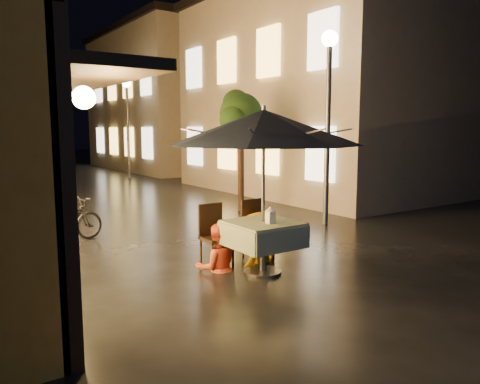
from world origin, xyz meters
TOP-DOWN VIEW (x-y plane):
  - ground at (0.00, 0.00)m, footprint 90.00×90.00m
  - east_building_near at (7.49, 6.50)m, footprint 7.30×9.30m
  - east_building_far at (7.49, 18.00)m, footprint 7.30×10.30m
  - street_tree at (2.41, 4.51)m, footprint 1.43×1.20m
  - streetlamp_near at (3.00, 2.00)m, footprint 0.36×0.36m
  - streetlamp_far at (3.00, 14.00)m, footprint 0.36×0.36m
  - cafe_table at (-0.36, -0.11)m, footprint 0.99×0.99m
  - patio_umbrella at (-0.36, -0.11)m, footprint 2.82×2.82m
  - cafe_chair_left at (-0.76, 0.63)m, footprint 0.42×0.42m
  - cafe_chair_right at (0.04, 0.63)m, footprint 0.42×0.42m
  - table_lantern at (-0.36, -0.28)m, footprint 0.16×0.16m
  - person_orange at (-0.83, 0.43)m, footprint 0.78×0.68m
  - person_yellow at (-0.04, 0.45)m, footprint 1.14×0.88m
  - bicycle_0 at (-2.37, 3.40)m, footprint 1.69×0.92m
  - bicycle_1 at (-2.65, 3.92)m, footprint 1.84×1.04m
  - bicycle_2 at (-2.57, 5.38)m, footprint 1.87×1.25m
  - bicycle_3 at (-2.23, 7.18)m, footprint 1.90×0.73m
  - bicycle_4 at (-2.82, 6.85)m, footprint 1.98×0.99m
  - bicycle_5 at (-2.23, 8.24)m, footprint 1.92×0.94m

SIDE VIEW (x-z plane):
  - ground at x=0.00m, z-range 0.00..0.00m
  - bicycle_0 at x=-2.37m, z-range 0.00..0.84m
  - bicycle_2 at x=-2.57m, z-range 0.00..0.93m
  - bicycle_4 at x=-2.82m, z-range 0.00..0.99m
  - bicycle_1 at x=-2.65m, z-range 0.00..1.06m
  - cafe_chair_left at x=-0.76m, z-range 0.05..1.03m
  - cafe_chair_right at x=0.04m, z-range 0.05..1.03m
  - bicycle_5 at x=-2.23m, z-range 0.00..1.11m
  - bicycle_3 at x=-2.23m, z-range 0.00..1.11m
  - cafe_table at x=-0.36m, z-range 0.20..0.98m
  - person_orange at x=-0.83m, z-range 0.00..1.37m
  - person_yellow at x=-0.04m, z-range 0.00..1.55m
  - table_lantern at x=-0.36m, z-range 0.79..1.04m
  - patio_umbrella at x=-0.36m, z-range 0.92..3.38m
  - street_tree at x=2.41m, z-range 0.85..4.00m
  - streetlamp_near at x=3.00m, z-range 0.80..5.03m
  - streetlamp_far at x=3.00m, z-range 0.80..5.03m
  - east_building_near at x=7.49m, z-range 0.01..6.81m
  - east_building_far at x=7.49m, z-range 0.01..7.31m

